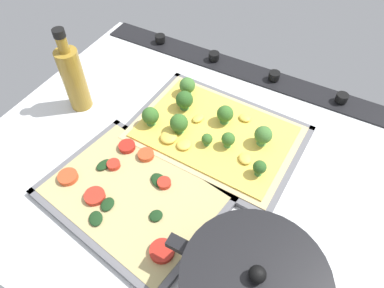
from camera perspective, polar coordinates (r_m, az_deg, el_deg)
The scene contains 7 objects.
ground_plane at distance 74.27cm, azimuth -1.97°, elevation -2.99°, with size 83.49×72.13×3.00cm, color silver.
stove_control_panel at distance 93.81cm, azimuth 8.21°, elevation 11.91°, with size 80.15×7.00×2.60cm.
baking_tray_front at distance 76.56cm, azimuth 3.65°, elevation 1.31°, with size 37.20×27.39×1.30cm.
broccoli_pizza at distance 75.62cm, azimuth 3.04°, elevation 2.41°, with size 34.70×24.90×5.89cm.
baking_tray_back at distance 68.26cm, azimuth -9.55°, elevation -8.40°, with size 35.88×28.59×1.30cm.
veggie_pizza_back at distance 67.79cm, azimuth -9.85°, elevation -7.96°, with size 33.13×25.84×1.90cm.
oil_bottle at distance 82.45cm, azimuth -18.64°, elevation 10.14°, with size 4.92×4.92×20.00cm.
Camera 1 is at (-23.65, 37.82, 57.89)cm, focal length 32.97 mm.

